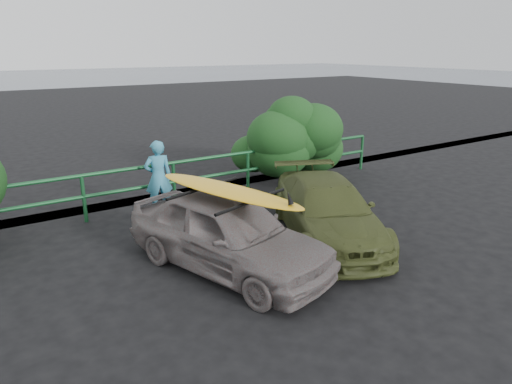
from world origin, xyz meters
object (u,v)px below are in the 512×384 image
(guardrail, at_px, (131,190))
(sedan, at_px, (228,233))
(olive_vehicle, at_px, (327,210))
(surfboard, at_px, (227,190))
(man, at_px, (158,177))

(guardrail, xyz_separation_m, sedan, (0.46, -3.45, 0.11))
(olive_vehicle, xyz_separation_m, surfboard, (-2.22, -0.10, 0.80))
(sedan, height_order, olive_vehicle, sedan)
(sedan, bearing_deg, surfboard, 46.37)
(olive_vehicle, distance_m, man, 3.73)
(guardrail, bearing_deg, surfboard, -82.48)
(sedan, xyz_separation_m, surfboard, (0.00, 0.00, 0.73))
(man, distance_m, surfboard, 3.19)
(man, relative_size, surfboard, 0.55)
(olive_vehicle, bearing_deg, sedan, -152.90)
(guardrail, relative_size, man, 8.64)
(guardrail, distance_m, olive_vehicle, 4.28)
(man, height_order, surfboard, man)
(guardrail, bearing_deg, man, -30.63)
(sedan, distance_m, olive_vehicle, 2.22)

